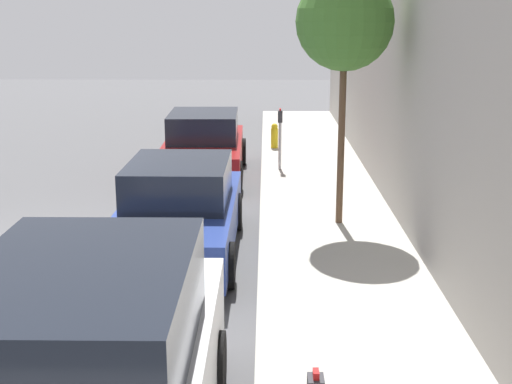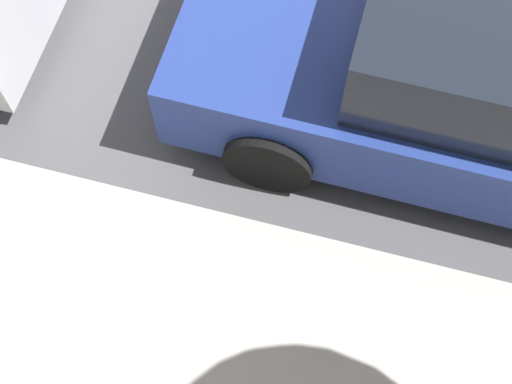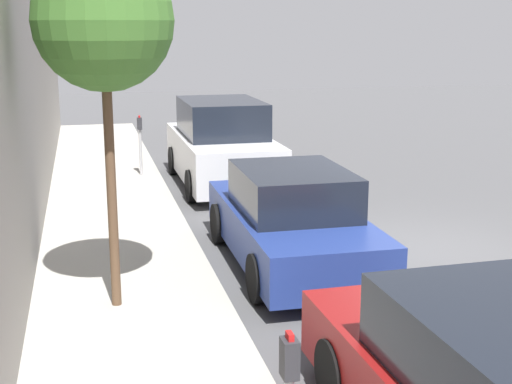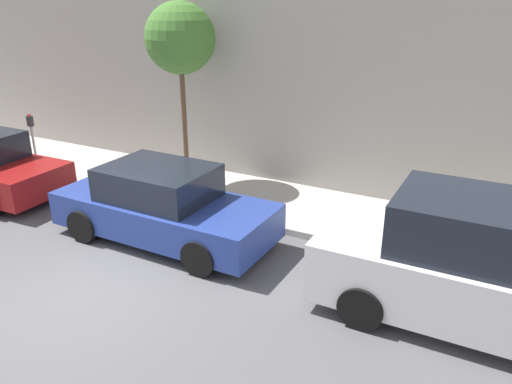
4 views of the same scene
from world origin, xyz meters
The scene contains 6 objects.
ground_plane centered at (0.00, 0.00, 0.00)m, with size 60.00×60.00×0.00m, color #515154.
sidewalk centered at (4.76, 0.00, 0.07)m, with size 2.53×32.00×0.15m.
parked_suv_nearest centered at (2.16, -5.80, 0.93)m, with size 2.08×4.81×1.98m.
parked_sedan_second centered at (2.21, 0.07, 0.72)m, with size 1.92×4.52×1.54m.
parking_meter_far centered at (3.95, 5.89, 1.05)m, with size 0.11×0.15×1.47m.
street_tree centered at (4.94, 1.43, 3.68)m, with size 1.68×1.68×4.39m.
Camera 4 is at (-4.99, -5.84, 4.64)m, focal length 35.00 mm.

